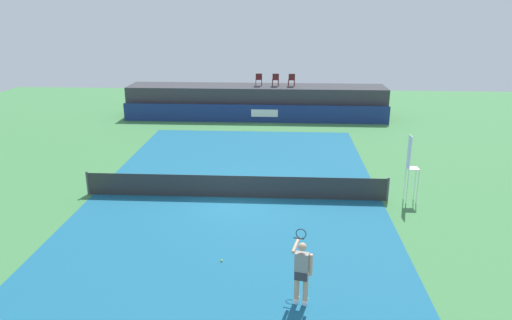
{
  "coord_description": "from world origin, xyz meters",
  "views": [
    {
      "loc": [
        1.94,
        -18.45,
        7.58
      ],
      "look_at": [
        0.75,
        2.0,
        1.0
      ],
      "focal_mm": 33.84,
      "sensor_mm": 36.0,
      "label": 1
    }
  ],
  "objects_px": {
    "spectator_chair_left": "(276,79)",
    "net_post_near": "(88,183)",
    "spectator_chair_center": "(292,79)",
    "tennis_player": "(302,270)",
    "net_post_far": "(388,189)",
    "umpire_chair": "(411,164)",
    "tennis_ball": "(222,261)",
    "spectator_chair_far_left": "(259,79)"
  },
  "relations": [
    {
      "from": "spectator_chair_center",
      "to": "tennis_player",
      "type": "distance_m",
      "value": 22.48
    },
    {
      "from": "spectator_chair_center",
      "to": "net_post_near",
      "type": "distance_m",
      "value": 17.6
    },
    {
      "from": "spectator_chair_left",
      "to": "tennis_player",
      "type": "relative_size",
      "value": 0.5
    },
    {
      "from": "net_post_near",
      "to": "tennis_player",
      "type": "distance_m",
      "value": 11.32
    },
    {
      "from": "spectator_chair_left",
      "to": "umpire_chair",
      "type": "bearing_deg",
      "value": -69.53
    },
    {
      "from": "umpire_chair",
      "to": "net_post_near",
      "type": "distance_m",
      "value": 13.25
    },
    {
      "from": "net_post_far",
      "to": "tennis_ball",
      "type": "distance_m",
      "value": 8.07
    },
    {
      "from": "tennis_ball",
      "to": "spectator_chair_far_left",
      "type": "bearing_deg",
      "value": 89.8
    },
    {
      "from": "spectator_chair_left",
      "to": "spectator_chair_center",
      "type": "relative_size",
      "value": 1.0
    },
    {
      "from": "net_post_far",
      "to": "net_post_near",
      "type": "bearing_deg",
      "value": 180.0
    },
    {
      "from": "net_post_near",
      "to": "tennis_player",
      "type": "bearing_deg",
      "value": -39.84
    },
    {
      "from": "tennis_ball",
      "to": "umpire_chair",
      "type": "bearing_deg",
      "value": 37.29
    },
    {
      "from": "net_post_near",
      "to": "spectator_chair_center",
      "type": "bearing_deg",
      "value": 60.3
    },
    {
      "from": "spectator_chair_far_left",
      "to": "spectator_chair_left",
      "type": "distance_m",
      "value": 1.17
    },
    {
      "from": "spectator_chair_left",
      "to": "spectator_chair_center",
      "type": "xyz_separation_m",
      "value": [
        1.11,
        -0.01,
        0.0
      ]
    },
    {
      "from": "spectator_chair_far_left",
      "to": "umpire_chair",
      "type": "xyz_separation_m",
      "value": [
        6.83,
        -15.2,
        -1.11
      ]
    },
    {
      "from": "spectator_chair_far_left",
      "to": "net_post_near",
      "type": "xyz_separation_m",
      "value": [
        -6.37,
        -15.19,
        -2.19
      ]
    },
    {
      "from": "umpire_chair",
      "to": "net_post_near",
      "type": "bearing_deg",
      "value": 179.99
    },
    {
      "from": "spectator_chair_center",
      "to": "tennis_ball",
      "type": "height_order",
      "value": "spectator_chair_center"
    },
    {
      "from": "tennis_player",
      "to": "tennis_ball",
      "type": "height_order",
      "value": "tennis_player"
    },
    {
      "from": "spectator_chair_far_left",
      "to": "net_post_far",
      "type": "relative_size",
      "value": 0.89
    },
    {
      "from": "spectator_chair_left",
      "to": "net_post_near",
      "type": "distance_m",
      "value": 17.08
    },
    {
      "from": "spectator_chair_left",
      "to": "net_post_near",
      "type": "bearing_deg",
      "value": -116.42
    },
    {
      "from": "net_post_far",
      "to": "tennis_player",
      "type": "bearing_deg",
      "value": -117.13
    },
    {
      "from": "spectator_chair_far_left",
      "to": "spectator_chair_center",
      "type": "height_order",
      "value": "same"
    },
    {
      "from": "spectator_chair_center",
      "to": "tennis_player",
      "type": "bearing_deg",
      "value": -89.91
    },
    {
      "from": "spectator_chair_left",
      "to": "umpire_chair",
      "type": "height_order",
      "value": "spectator_chair_left"
    },
    {
      "from": "spectator_chair_left",
      "to": "umpire_chair",
      "type": "relative_size",
      "value": 0.32
    },
    {
      "from": "spectator_chair_left",
      "to": "tennis_player",
      "type": "bearing_deg",
      "value": -87.06
    },
    {
      "from": "spectator_chair_left",
      "to": "net_post_far",
      "type": "bearing_deg",
      "value": -72.23
    },
    {
      "from": "spectator_chair_left",
      "to": "umpire_chair",
      "type": "xyz_separation_m",
      "value": [
        5.66,
        -15.17,
        -1.11
      ]
    },
    {
      "from": "spectator_chair_center",
      "to": "net_post_far",
      "type": "bearing_deg",
      "value": -76.11
    },
    {
      "from": "net_post_near",
      "to": "net_post_far",
      "type": "xyz_separation_m",
      "value": [
        12.4,
        0.0,
        0.0
      ]
    },
    {
      "from": "net_post_far",
      "to": "spectator_chair_left",
      "type": "bearing_deg",
      "value": 107.77
    },
    {
      "from": "spectator_chair_left",
      "to": "tennis_player",
      "type": "height_order",
      "value": "spectator_chair_left"
    },
    {
      "from": "net_post_far",
      "to": "tennis_player",
      "type": "relative_size",
      "value": 0.56
    },
    {
      "from": "umpire_chair",
      "to": "tennis_player",
      "type": "distance_m",
      "value": 8.56
    },
    {
      "from": "spectator_chair_left",
      "to": "tennis_ball",
      "type": "height_order",
      "value": "spectator_chair_left"
    },
    {
      "from": "spectator_chair_center",
      "to": "umpire_chair",
      "type": "relative_size",
      "value": 0.32
    },
    {
      "from": "net_post_far",
      "to": "tennis_ball",
      "type": "bearing_deg",
      "value": -139.24
    },
    {
      "from": "net_post_near",
      "to": "tennis_ball",
      "type": "relative_size",
      "value": 14.71
    },
    {
      "from": "spectator_chair_center",
      "to": "umpire_chair",
      "type": "bearing_deg",
      "value": -73.3
    }
  ]
}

